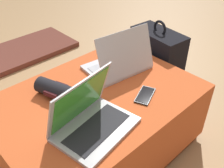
% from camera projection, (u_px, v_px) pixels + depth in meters
% --- Properties ---
extents(ground_plane, '(14.00, 14.00, 0.00)m').
position_uv_depth(ground_plane, '(99.00, 149.00, 1.53)').
color(ground_plane, tan).
extents(ottoman, '(1.01, 0.72, 0.40)m').
position_uv_depth(ottoman, '(98.00, 124.00, 1.41)').
color(ottoman, maroon).
rests_on(ottoman, ground_plane).
extents(laptop_near, '(0.37, 0.29, 0.24)m').
position_uv_depth(laptop_near, '(91.00, 119.00, 1.09)').
color(laptop_near, '#B7B7BC').
rests_on(laptop_near, ottoman).
extents(laptop_far, '(0.37, 0.28, 0.25)m').
position_uv_depth(laptop_far, '(120.00, 62.00, 1.45)').
color(laptop_far, silver).
rests_on(laptop_far, ottoman).
extents(cell_phone, '(0.16, 0.12, 0.01)m').
position_uv_depth(cell_phone, '(145.00, 95.00, 1.29)').
color(cell_phone, black).
rests_on(cell_phone, ottoman).
extents(backpack, '(0.27, 0.37, 0.58)m').
position_uv_depth(backpack, '(157.00, 66.00, 1.82)').
color(backpack, black).
rests_on(backpack, ground_plane).
extents(wrist_brace, '(0.14, 0.23, 0.08)m').
position_uv_depth(wrist_brace, '(56.00, 90.00, 1.27)').
color(wrist_brace, black).
rests_on(wrist_brace, ottoman).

